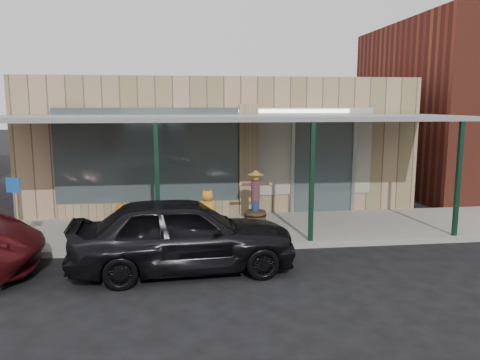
{
  "coord_description": "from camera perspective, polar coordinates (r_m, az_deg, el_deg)",
  "views": [
    {
      "loc": [
        -1.22,
        -8.45,
        3.38
      ],
      "look_at": [
        0.15,
        2.6,
        1.59
      ],
      "focal_mm": 35.0,
      "sensor_mm": 36.0,
      "label": 1
    }
  ],
  "objects": [
    {
      "name": "ground",
      "position": [
        9.18,
        1.11,
        -12.47
      ],
      "size": [
        120.0,
        120.0,
        0.0
      ],
      "primitive_type": "plane",
      "color": "black",
      "rests_on": "ground"
    },
    {
      "name": "sidewalk",
      "position": [
        12.55,
        -1.23,
        -6.13
      ],
      "size": [
        40.0,
        3.2,
        0.15
      ],
      "primitive_type": "cube",
      "color": "gray",
      "rests_on": "ground"
    },
    {
      "name": "storefront",
      "position": [
        16.7,
        -2.86,
        4.71
      ],
      "size": [
        12.0,
        6.25,
        4.2
      ],
      "color": "tan",
      "rests_on": "ground"
    },
    {
      "name": "awning",
      "position": [
        12.07,
        -1.26,
        7.38
      ],
      "size": [
        12.0,
        3.0,
        3.04
      ],
      "color": "slate",
      "rests_on": "ground"
    },
    {
      "name": "block_buildings_near",
      "position": [
        17.94,
        3.36,
        10.36
      ],
      "size": [
        61.0,
        8.0,
        8.0
      ],
      "color": "maroon",
      "rests_on": "ground"
    },
    {
      "name": "barrel_scarecrow",
      "position": [
        12.65,
        1.89,
        -3.27
      ],
      "size": [
        0.9,
        0.74,
        1.52
      ],
      "rotation": [
        0.0,
        0.0,
        -0.32
      ],
      "color": "#4F391F",
      "rests_on": "sidewalk"
    },
    {
      "name": "barrel_pumpkin",
      "position": [
        12.43,
        -14.08,
        -4.86
      ],
      "size": [
        0.87,
        0.87,
        0.79
      ],
      "rotation": [
        0.0,
        0.0,
        0.38
      ],
      "color": "#4F391F",
      "rests_on": "sidewalk"
    },
    {
      "name": "handicap_sign",
      "position": [
        11.69,
        -25.8,
        -2.55
      ],
      "size": [
        0.33,
        0.11,
        1.62
      ],
      "rotation": [
        0.0,
        0.0,
        -0.27
      ],
      "color": "gray",
      "rests_on": "sidewalk"
    },
    {
      "name": "parked_sedan",
      "position": [
        9.67,
        -6.88,
        -6.55
      ],
      "size": [
        4.66,
        2.14,
        1.55
      ],
      "rotation": [
        0.0,
        0.0,
        1.64
      ],
      "color": "black",
      "rests_on": "ground"
    }
  ]
}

